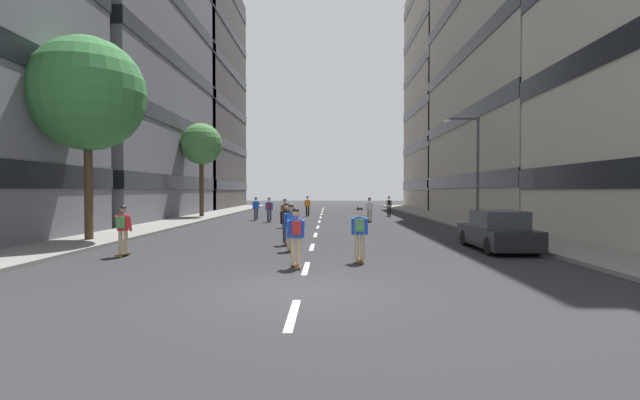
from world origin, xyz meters
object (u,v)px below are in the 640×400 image
(skater_5, at_px, (256,207))
(skater_8, at_px, (123,227))
(skater_2, at_px, (291,225))
(skater_0, at_px, (389,205))
(skater_7, at_px, (285,211))
(skater_3, at_px, (286,221))
(skater_6, at_px, (269,208))
(parked_car_near, at_px, (498,232))
(skater_1, at_px, (360,230))
(street_tree_mid, at_px, (88,94))
(streetlamp_right, at_px, (472,159))
(skater_10, at_px, (307,205))
(street_tree_near, at_px, (201,145))
(skater_4, at_px, (369,208))
(skater_9, at_px, (296,234))

(skater_5, relative_size, skater_8, 1.00)
(skater_2, bearing_deg, skater_0, 73.69)
(skater_7, bearing_deg, skater_3, -84.11)
(skater_0, xyz_separation_m, skater_7, (-7.96, -12.27, 0.00))
(skater_2, bearing_deg, skater_8, -165.13)
(skater_6, bearing_deg, parked_car_near, -54.75)
(skater_1, bearing_deg, street_tree_mid, 154.98)
(streetlamp_right, xyz_separation_m, skater_3, (-10.28, -8.37, -3.15))
(skater_2, bearing_deg, streetlamp_right, 45.97)
(streetlamp_right, relative_size, skater_1, 3.65)
(skater_2, xyz_separation_m, skater_10, (-0.44, 23.07, 0.00))
(parked_car_near, relative_size, street_tree_mid, 0.50)
(skater_10, bearing_deg, skater_8, -102.09)
(street_tree_mid, bearing_deg, skater_1, -25.02)
(street_tree_near, height_order, skater_3, street_tree_near)
(streetlamp_right, bearing_deg, skater_1, -120.21)
(skater_2, bearing_deg, skater_3, 100.36)
(streetlamp_right, bearing_deg, skater_3, -140.85)
(skater_4, bearing_deg, skater_10, 122.74)
(skater_1, xyz_separation_m, skater_7, (-3.65, 13.33, 0.00))
(parked_car_near, xyz_separation_m, skater_6, (-10.70, 15.15, 0.32))
(skater_2, bearing_deg, skater_1, -48.10)
(skater_4, height_order, skater_6, same)
(skater_7, bearing_deg, streetlamp_right, -2.01)
(skater_5, distance_m, skater_8, 19.32)
(skater_3, relative_size, skater_6, 1.00)
(skater_0, distance_m, skater_8, 27.42)
(street_tree_near, xyz_separation_m, skater_2, (9.12, -20.60, -5.08))
(street_tree_near, distance_m, skater_9, 26.64)
(skater_8, bearing_deg, skater_3, 32.54)
(skater_3, relative_size, skater_8, 1.00)
(street_tree_near, relative_size, skater_7, 4.32)
(skater_0, relative_size, skater_10, 1.00)
(skater_1, height_order, skater_8, same)
(street_tree_mid, relative_size, skater_9, 4.96)
(skater_0, bearing_deg, parked_car_near, -87.07)
(parked_car_near, bearing_deg, skater_6, 125.25)
(street_tree_mid, distance_m, skater_5, 16.76)
(skater_1, height_order, skater_5, same)
(skater_5, bearing_deg, skater_1, -72.24)
(skater_9, bearing_deg, streetlamp_right, 55.91)
(skater_6, relative_size, skater_8, 1.00)
(skater_3, distance_m, skater_7, 8.81)
(street_tree_mid, height_order, skater_8, street_tree_mid)
(skater_1, xyz_separation_m, skater_3, (-2.74, 4.57, -0.03))
(streetlamp_right, bearing_deg, skater_9, -124.09)
(parked_car_near, bearing_deg, skater_8, -172.05)
(street_tree_near, distance_m, skater_4, 15.22)
(skater_5, bearing_deg, streetlamp_right, -27.95)
(street_tree_near, bearing_deg, skater_8, -81.24)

